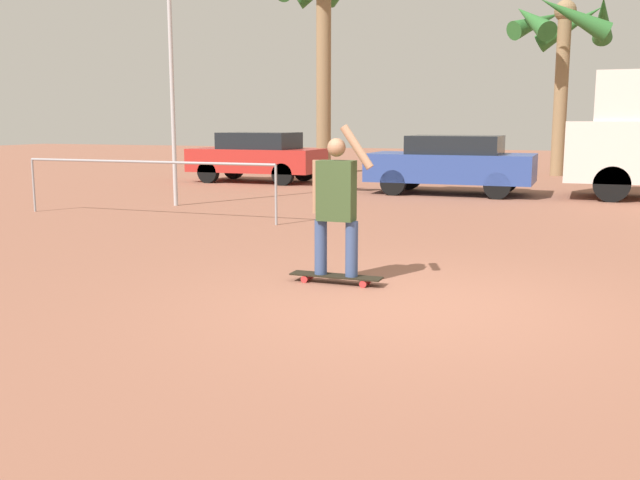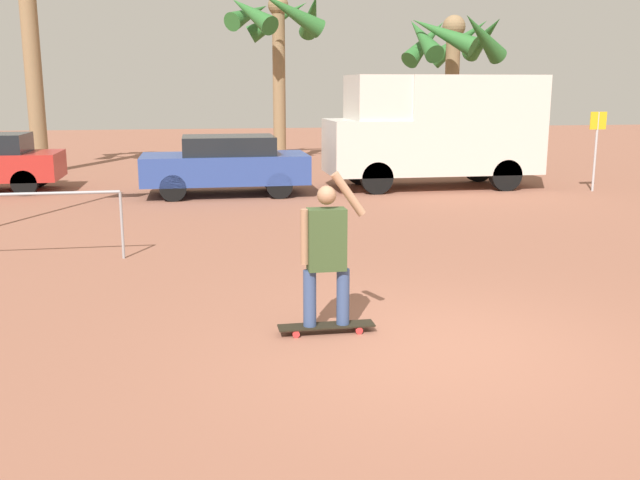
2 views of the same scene
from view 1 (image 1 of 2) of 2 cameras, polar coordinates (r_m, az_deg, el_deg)
The scene contains 8 objects.
ground_plane at distance 7.16m, azimuth 7.18°, elevation -5.13°, with size 80.00×80.00×0.00m, color #935B47.
skateboard at distance 8.00m, azimuth 1.29°, elevation -2.94°, with size 1.05×0.22×0.09m.
person_skateboarder at distance 7.85m, azimuth 1.30°, elevation 3.29°, with size 0.70×0.22×1.67m.
parked_car_blue at distance 18.12m, azimuth 10.50°, elevation 6.08°, with size 4.03×1.88×1.45m.
parked_car_red at distance 21.47m, azimuth -5.02°, elevation 6.71°, with size 3.88×1.84×1.47m.
palm_tree_center_background at distance 25.33m, azimuth 18.84°, elevation 15.46°, with size 3.38×3.61×5.82m.
flagpole at distance 15.68m, azimuth -11.66°, elevation 15.83°, with size 0.88×0.12×6.26m.
plaza_railing_segment at distance 13.74m, azimuth -13.78°, elevation 5.57°, with size 5.36×0.05×1.08m.
Camera 1 is at (1.59, -6.75, 1.80)m, focal length 40.00 mm.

